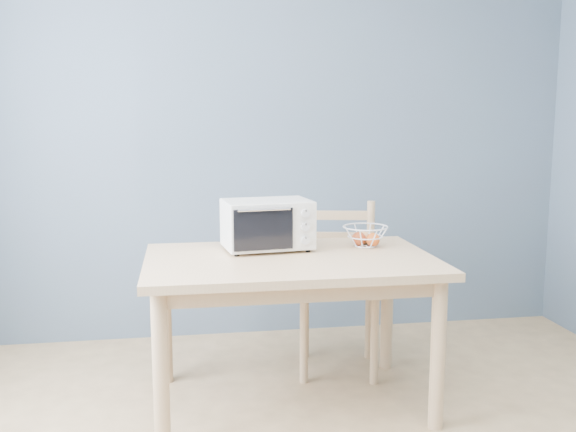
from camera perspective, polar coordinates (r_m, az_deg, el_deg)
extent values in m
cube|color=#4F5E6D|center=(4.15, -1.79, 7.06)|extent=(4.00, 0.01, 2.60)
cube|color=tan|center=(3.13, 0.20, -4.03)|extent=(1.40, 0.90, 0.04)
cylinder|color=tan|center=(2.85, -11.24, -13.43)|extent=(0.07, 0.07, 0.71)
cylinder|color=tan|center=(3.06, 13.18, -11.89)|extent=(0.07, 0.07, 0.71)
cylinder|color=tan|center=(3.55, -10.88, -8.93)|extent=(0.07, 0.07, 0.71)
cylinder|color=tan|center=(3.72, 8.79, -8.03)|extent=(0.07, 0.07, 0.71)
cube|color=beige|center=(3.28, -1.87, -0.67)|extent=(0.47, 0.34, 0.24)
cube|color=black|center=(3.26, -2.86, -0.76)|extent=(0.31, 0.29, 0.19)
cube|color=black|center=(3.12, -2.20, -1.20)|extent=(0.30, 0.05, 0.20)
cylinder|color=silver|center=(3.09, -2.13, 0.56)|extent=(0.26, 0.05, 0.01)
cube|color=beige|center=(3.19, 1.49, -0.95)|extent=(0.12, 0.02, 0.22)
cylinder|color=black|center=(3.15, -4.59, -3.45)|extent=(0.02, 0.02, 0.01)
cylinder|color=black|center=(3.25, 1.80, -3.07)|extent=(0.02, 0.02, 0.01)
cylinder|color=black|center=(3.37, -5.38, -2.68)|extent=(0.02, 0.02, 0.01)
cylinder|color=black|center=(3.46, 0.64, -2.34)|extent=(0.02, 0.02, 0.01)
cylinder|color=silver|center=(3.16, 1.56, 0.23)|extent=(0.04, 0.02, 0.04)
cylinder|color=silver|center=(3.17, 1.56, -0.98)|extent=(0.04, 0.02, 0.04)
cylinder|color=silver|center=(3.19, 1.55, -2.19)|extent=(0.04, 0.02, 0.04)
torus|color=white|center=(3.37, 6.90, -0.96)|extent=(0.29, 0.29, 0.01)
torus|color=white|center=(3.38, 6.88, -1.81)|extent=(0.23, 0.23, 0.01)
torus|color=white|center=(3.39, 6.86, -2.65)|extent=(0.14, 0.14, 0.01)
sphere|color=red|center=(3.39, 6.31, -2.03)|extent=(0.07, 0.07, 0.07)
sphere|color=#D65519|center=(3.38, 7.56, -2.10)|extent=(0.07, 0.07, 0.07)
sphere|color=tan|center=(3.43, 6.73, -1.94)|extent=(0.07, 0.07, 0.07)
cube|color=tan|center=(3.62, 4.52, -6.24)|extent=(0.52, 0.52, 0.03)
cylinder|color=tan|center=(3.51, 1.43, -10.99)|extent=(0.05, 0.05, 0.47)
cylinder|color=tan|center=(3.53, 7.70, -10.99)|extent=(0.05, 0.05, 0.47)
cylinder|color=tan|center=(3.87, 1.54, -9.10)|extent=(0.05, 0.05, 0.47)
cylinder|color=tan|center=(3.88, 7.20, -9.11)|extent=(0.05, 0.05, 0.47)
cylinder|color=tan|center=(3.75, 1.57, -2.22)|extent=(0.05, 0.05, 0.47)
cylinder|color=tan|center=(3.76, 7.34, -2.25)|extent=(0.05, 0.05, 0.47)
cube|color=tan|center=(3.77, 4.44, -3.73)|extent=(0.37, 0.10, 0.05)
cube|color=tan|center=(3.75, 4.47, -1.84)|extent=(0.37, 0.10, 0.05)
cube|color=tan|center=(3.73, 4.49, 0.06)|extent=(0.37, 0.10, 0.05)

